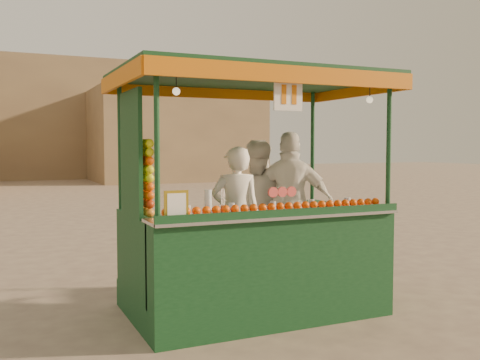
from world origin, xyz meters
name	(u,v)px	position (x,y,z in m)	size (l,w,h in m)	color
ground	(224,312)	(0.00, 0.00, 0.00)	(90.00, 90.00, 0.00)	brown
building_right	(175,136)	(7.00, 24.00, 2.50)	(9.00, 6.00, 5.00)	#8A724E
building_center	(0,119)	(-2.00, 30.00, 3.50)	(14.00, 7.00, 7.00)	#8A724E
juice_cart	(249,237)	(0.24, -0.17, 0.88)	(3.00, 1.94, 2.73)	#0D3217
vendor_left	(236,215)	(0.17, 0.05, 1.11)	(0.65, 0.50, 1.58)	white
vendor_middle	(255,207)	(0.58, 0.39, 1.14)	(0.96, 0.85, 1.65)	white
vendor_right	(291,204)	(0.92, 0.09, 1.20)	(1.11, 0.89, 1.76)	white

